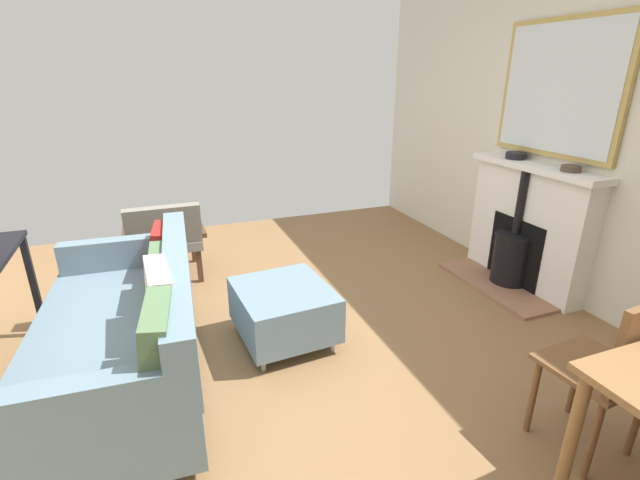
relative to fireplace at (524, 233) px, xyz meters
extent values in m
cube|color=olive|center=(2.30, 0.21, -0.47)|extent=(4.99, 5.48, 0.01)
cube|color=beige|center=(-0.19, 0.21, 0.84)|extent=(0.12, 5.48, 2.61)
cube|color=#93664C|center=(0.25, 0.00, -0.45)|extent=(0.36, 1.09, 0.03)
cube|color=white|center=(-0.03, 0.00, 0.03)|extent=(0.20, 1.15, 1.01)
cube|color=black|center=(0.05, 0.00, -0.16)|extent=(0.06, 0.56, 0.56)
cylinder|color=black|center=(0.09, 0.00, -0.23)|extent=(0.31, 0.31, 0.42)
cylinder|color=black|center=(0.09, 0.00, -0.01)|extent=(0.33, 0.33, 0.02)
cylinder|color=black|center=(0.09, 0.00, 0.27)|extent=(0.07, 0.07, 0.53)
cube|color=white|center=(-0.01, 0.00, 0.56)|extent=(0.25, 1.23, 0.05)
cube|color=tan|center=(-0.11, 0.00, 1.16)|extent=(0.04, 1.13, 1.02)
cube|color=silver|center=(-0.09, 0.00, 1.16)|extent=(0.01, 1.05, 0.94)
cylinder|color=black|center=(-0.01, -0.24, 0.62)|extent=(0.17, 0.17, 0.05)
torus|color=black|center=(-0.01, -0.24, 0.64)|extent=(0.17, 0.17, 0.01)
cylinder|color=#47382D|center=(-0.01, 0.31, 0.61)|extent=(0.14, 0.14, 0.04)
torus|color=#47382D|center=(-0.01, 0.31, 0.63)|extent=(0.14, 0.14, 0.01)
cylinder|color=#B2B2B7|center=(3.51, -0.52, -0.42)|extent=(0.04, 0.04, 0.10)
cylinder|color=#B2B2B7|center=(2.82, -0.48, -0.42)|extent=(0.04, 0.04, 0.10)
cylinder|color=#B2B2B7|center=(2.90, 1.02, -0.42)|extent=(0.04, 0.04, 0.10)
cube|color=slate|center=(3.21, 0.25, -0.21)|extent=(0.97, 1.81, 0.32)
cube|color=slate|center=(2.83, 0.27, 0.13)|extent=(0.24, 1.77, 0.36)
cube|color=slate|center=(3.16, -0.57, 0.06)|extent=(0.83, 0.17, 0.22)
cube|color=slate|center=(3.25, 1.07, 0.06)|extent=(0.83, 0.17, 0.22)
cube|color=maroon|center=(2.90, -0.38, 0.11)|extent=(0.18, 0.36, 0.36)
cube|color=#4C6B47|center=(2.92, 0.06, 0.11)|extent=(0.14, 0.35, 0.35)
cube|color=beige|center=(2.94, 0.46, 0.13)|extent=(0.16, 0.41, 0.41)
cube|color=#4C6B47|center=(2.97, 0.89, 0.14)|extent=(0.19, 0.43, 0.42)
cylinder|color=#B2B2B7|center=(2.43, -0.11, -0.42)|extent=(0.03, 0.03, 0.09)
cylinder|color=#B2B2B7|center=(2.39, 0.42, -0.42)|extent=(0.03, 0.03, 0.09)
cylinder|color=#B2B2B7|center=(1.95, -0.15, -0.42)|extent=(0.03, 0.03, 0.09)
cylinder|color=#B2B2B7|center=(1.91, 0.38, -0.42)|extent=(0.03, 0.03, 0.09)
cube|color=slate|center=(2.17, 0.13, -0.22)|extent=(0.65, 0.70, 0.31)
cube|color=#4C3321|center=(2.61, -1.49, -0.30)|extent=(0.04, 0.04, 0.33)
cube|color=#4C3321|center=(3.12, -1.48, -0.30)|extent=(0.04, 0.04, 0.33)
cube|color=#4C3321|center=(2.61, -1.01, -0.30)|extent=(0.04, 0.04, 0.33)
cube|color=#4C3321|center=(3.12, -1.01, -0.30)|extent=(0.04, 0.04, 0.33)
cube|color=slate|center=(2.86, -1.25, -0.12)|extent=(0.60, 0.57, 0.08)
cube|color=slate|center=(2.86, -1.00, 0.09)|extent=(0.60, 0.12, 0.35)
cube|color=#4C3321|center=(2.54, -1.25, -0.03)|extent=(0.04, 0.53, 0.04)
cube|color=#4C3321|center=(3.18, -1.24, -0.03)|extent=(0.04, 0.53, 0.04)
cube|color=black|center=(3.74, -0.53, -0.09)|extent=(0.04, 0.04, 0.75)
cylinder|color=olive|center=(1.51, 1.81, -0.10)|extent=(0.05, 0.05, 0.73)
cylinder|color=brown|center=(0.92, 1.37, -0.25)|extent=(0.03, 0.03, 0.44)
cylinder|color=brown|center=(1.24, 1.39, -0.25)|extent=(0.03, 0.03, 0.44)
cylinder|color=brown|center=(0.89, 1.69, -0.25)|extent=(0.03, 0.03, 0.44)
cylinder|color=brown|center=(1.21, 1.71, -0.25)|extent=(0.03, 0.03, 0.44)
cube|color=brown|center=(1.06, 1.54, -0.02)|extent=(0.43, 0.43, 0.02)
camera|label=1|loc=(2.89, 2.71, 1.28)|focal=24.99mm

